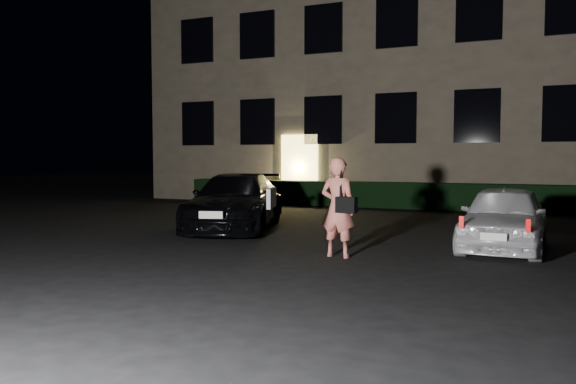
% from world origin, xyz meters
% --- Properties ---
extents(ground, '(80.00, 80.00, 0.00)m').
position_xyz_m(ground, '(0.00, 0.00, 0.00)').
color(ground, black).
rests_on(ground, ground).
extents(building, '(20.00, 8.11, 12.00)m').
position_xyz_m(building, '(-0.00, 14.99, 6.00)').
color(building, '#685E4A').
rests_on(building, ground).
extents(hedge, '(15.00, 0.70, 0.85)m').
position_xyz_m(hedge, '(0.00, 10.50, 0.42)').
color(hedge, black).
rests_on(hedge, ground).
extents(sedan, '(2.99, 4.77, 1.29)m').
position_xyz_m(sedan, '(-2.13, 3.58, 0.64)').
color(sedan, black).
rests_on(sedan, ground).
extents(hatch, '(1.56, 3.52, 1.18)m').
position_xyz_m(hatch, '(3.77, 2.91, 0.59)').
color(hatch, silver).
rests_on(hatch, ground).
extents(man, '(0.70, 0.47, 1.67)m').
position_xyz_m(man, '(1.24, 0.96, 0.84)').
color(man, '#D66D5E').
rests_on(man, ground).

